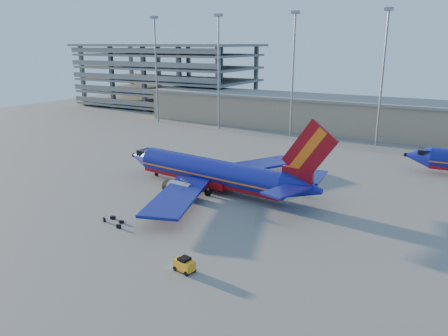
{
  "coord_description": "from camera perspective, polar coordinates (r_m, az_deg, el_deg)",
  "views": [
    {
      "loc": [
        32.2,
        -51.91,
        21.62
      ],
      "look_at": [
        1.8,
        1.59,
        4.0
      ],
      "focal_mm": 35.0,
      "sensor_mm": 36.0,
      "label": 1
    }
  ],
  "objects": [
    {
      "name": "baggage_tug",
      "position": [
        43.95,
        -5.19,
        -12.41
      ],
      "size": [
        2.27,
        1.63,
        1.49
      ],
      "rotation": [
        0.0,
        0.0,
        -0.2
      ],
      "color": "#FFA216",
      "rests_on": "ground"
    },
    {
      "name": "terminal_building",
      "position": [
        113.46,
        18.09,
        6.42
      ],
      "size": [
        122.0,
        16.0,
        8.5
      ],
      "color": "gray",
      "rests_on": "ground"
    },
    {
      "name": "parking_garage",
      "position": [
        157.6,
        -7.33,
        12.25
      ],
      "size": [
        62.0,
        32.0,
        21.4
      ],
      "color": "slate",
      "rests_on": "ground"
    },
    {
      "name": "ground",
      "position": [
        64.8,
        -2.08,
        -3.52
      ],
      "size": [
        220.0,
        220.0,
        0.0
      ],
      "primitive_type": "plane",
      "color": "slate",
      "rests_on": "ground"
    },
    {
      "name": "luggage_pile",
      "position": [
        56.66,
        -14.14,
        -6.73
      ],
      "size": [
        3.58,
        2.22,
        0.5
      ],
      "color": "black",
      "rests_on": "ground"
    },
    {
      "name": "light_mast_row",
      "position": [
        101.7,
        14.46,
        13.2
      ],
      "size": [
        101.6,
        1.6,
        28.65
      ],
      "color": "gray",
      "rests_on": "ground"
    },
    {
      "name": "aircraft_main",
      "position": [
        66.05,
        -1.14,
        -0.69
      ],
      "size": [
        36.99,
        35.42,
        12.54
      ],
      "rotation": [
        0.0,
        0.0,
        -0.11
      ],
      "color": "navy",
      "rests_on": "ground"
    }
  ]
}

